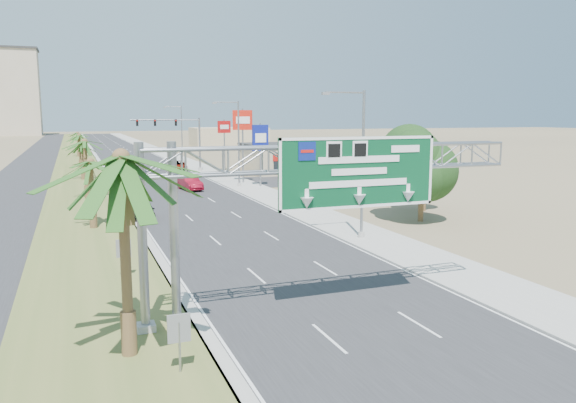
# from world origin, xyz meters

# --- Properties ---
(road) EXTENTS (12.00, 300.00, 0.02)m
(road) POSITION_xyz_m (0.00, 110.00, 0.01)
(road) COLOR #28282B
(road) RESTS_ON ground
(sidewalk_right) EXTENTS (4.00, 300.00, 0.10)m
(sidewalk_right) POSITION_xyz_m (8.50, 110.00, 0.05)
(sidewalk_right) COLOR #9E9B93
(sidewalk_right) RESTS_ON ground
(median_grass) EXTENTS (7.00, 300.00, 0.12)m
(median_grass) POSITION_xyz_m (-10.00, 110.00, 0.06)
(median_grass) COLOR #50602A
(median_grass) RESTS_ON ground
(opposing_road) EXTENTS (8.00, 300.00, 0.02)m
(opposing_road) POSITION_xyz_m (-17.00, 110.00, 0.01)
(opposing_road) COLOR #28282B
(opposing_road) RESTS_ON ground
(sign_gantry) EXTENTS (16.75, 1.24, 7.50)m
(sign_gantry) POSITION_xyz_m (-1.06, 9.93, 6.06)
(sign_gantry) COLOR gray
(sign_gantry) RESTS_ON ground
(palm_near) EXTENTS (5.70, 5.70, 8.35)m
(palm_near) POSITION_xyz_m (-9.20, 8.00, 6.93)
(palm_near) COLOR brown
(palm_near) RESTS_ON ground
(palm_row_b) EXTENTS (3.99, 3.99, 5.95)m
(palm_row_b) POSITION_xyz_m (-9.50, 32.00, 4.90)
(palm_row_b) COLOR brown
(palm_row_b) RESTS_ON ground
(palm_row_c) EXTENTS (3.99, 3.99, 6.75)m
(palm_row_c) POSITION_xyz_m (-9.50, 48.00, 5.66)
(palm_row_c) COLOR brown
(palm_row_c) RESTS_ON ground
(palm_row_d) EXTENTS (3.99, 3.99, 5.45)m
(palm_row_d) POSITION_xyz_m (-9.50, 66.00, 4.42)
(palm_row_d) COLOR brown
(palm_row_d) RESTS_ON ground
(palm_row_e) EXTENTS (3.99, 3.99, 6.15)m
(palm_row_e) POSITION_xyz_m (-9.50, 85.00, 5.09)
(palm_row_e) COLOR brown
(palm_row_e) RESTS_ON ground
(palm_row_f) EXTENTS (3.99, 3.99, 5.75)m
(palm_row_f) POSITION_xyz_m (-9.50, 110.00, 4.71)
(palm_row_f) COLOR brown
(palm_row_f) RESTS_ON ground
(streetlight_near) EXTENTS (3.27, 0.44, 10.00)m
(streetlight_near) POSITION_xyz_m (7.30, 22.00, 4.69)
(streetlight_near) COLOR gray
(streetlight_near) RESTS_ON ground
(streetlight_mid) EXTENTS (3.27, 0.44, 10.00)m
(streetlight_mid) POSITION_xyz_m (7.30, 52.00, 4.69)
(streetlight_mid) COLOR gray
(streetlight_mid) RESTS_ON ground
(streetlight_far) EXTENTS (3.27, 0.44, 10.00)m
(streetlight_far) POSITION_xyz_m (7.30, 88.00, 4.69)
(streetlight_far) COLOR gray
(streetlight_far) RESTS_ON ground
(signal_mast) EXTENTS (10.28, 0.71, 8.00)m
(signal_mast) POSITION_xyz_m (5.17, 71.97, 4.85)
(signal_mast) COLOR gray
(signal_mast) RESTS_ON ground
(store_building) EXTENTS (18.00, 10.00, 4.00)m
(store_building) POSITION_xyz_m (22.00, 66.00, 2.00)
(store_building) COLOR tan
(store_building) RESTS_ON ground
(oak_near) EXTENTS (4.50, 4.50, 6.80)m
(oak_near) POSITION_xyz_m (15.00, 26.00, 4.53)
(oak_near) COLOR brown
(oak_near) RESTS_ON ground
(oak_far) EXTENTS (3.50, 3.50, 5.60)m
(oak_far) POSITION_xyz_m (18.00, 30.00, 3.82)
(oak_far) COLOR brown
(oak_far) RESTS_ON ground
(median_signback_a) EXTENTS (0.75, 0.08, 2.08)m
(median_signback_a) POSITION_xyz_m (-7.80, 6.00, 1.45)
(median_signback_a) COLOR gray
(median_signback_a) RESTS_ON ground
(median_signback_b) EXTENTS (0.75, 0.08, 2.08)m
(median_signback_b) POSITION_xyz_m (-8.50, 18.00, 1.45)
(median_signback_b) COLOR gray
(median_signback_b) RESTS_ON ground
(tower_distant) EXTENTS (20.00, 16.00, 35.00)m
(tower_distant) POSITION_xyz_m (-32.00, 250.00, 17.50)
(tower_distant) COLOR tan
(tower_distant) RESTS_ON ground
(building_distant_right) EXTENTS (20.00, 12.00, 5.00)m
(building_distant_right) POSITION_xyz_m (30.00, 140.00, 2.50)
(building_distant_right) COLOR tan
(building_distant_right) RESTS_ON ground
(car_left_lane) EXTENTS (1.93, 4.18, 1.39)m
(car_left_lane) POSITION_xyz_m (-5.50, 34.80, 0.69)
(car_left_lane) COLOR black
(car_left_lane) RESTS_ON ground
(car_mid_lane) EXTENTS (2.30, 5.06, 1.61)m
(car_mid_lane) POSITION_xyz_m (1.50, 51.31, 0.81)
(car_mid_lane) COLOR maroon
(car_mid_lane) RESTS_ON ground
(car_right_lane) EXTENTS (3.16, 5.81, 1.55)m
(car_right_lane) POSITION_xyz_m (4.08, 73.44, 0.77)
(car_right_lane) COLOR gray
(car_right_lane) RESTS_ON ground
(car_far) EXTENTS (1.91, 4.47, 1.28)m
(car_far) POSITION_xyz_m (-1.94, 95.16, 0.64)
(car_far) COLOR black
(car_far) RESTS_ON ground
(pole_sign_red_near) EXTENTS (2.32, 1.22, 9.19)m
(pole_sign_red_near) POSITION_xyz_m (9.00, 55.41, 7.24)
(pole_sign_red_near) COLOR gray
(pole_sign_red_near) RESTS_ON ground
(pole_sign_blue) EXTENTS (2.02, 0.61, 7.47)m
(pole_sign_blue) POSITION_xyz_m (9.91, 51.25, 5.49)
(pole_sign_blue) COLOR gray
(pole_sign_blue) RESTS_ON ground
(pole_sign_red_far) EXTENTS (2.16, 1.09, 7.74)m
(pole_sign_red_far) POSITION_xyz_m (10.77, 71.12, 6.09)
(pole_sign_red_far) COLOR gray
(pole_sign_red_far) RESTS_ON ground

